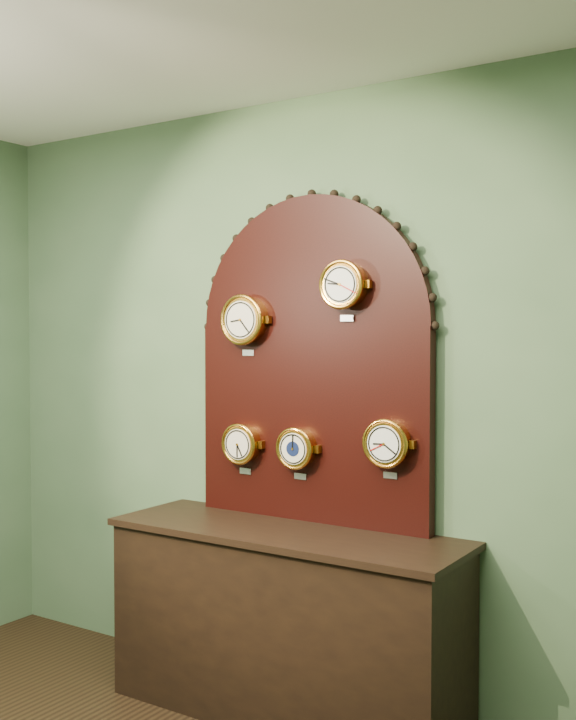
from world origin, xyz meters
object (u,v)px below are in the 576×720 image
Objects in this scene: display_board at (312,349)px; tide_clock at (387,443)px; shop_counter at (286,626)px; hygrometer at (242,444)px; barometer at (297,448)px; arabic_clock at (343,285)px; roman_clock at (244,320)px.

tide_clock is (0.42, -0.07, -0.40)m from display_board.
hygrometer is (-0.35, 0.15, 0.77)m from shop_counter.
barometer is at bearing 104.29° from shop_counter.
arabic_clock is 0.72m from tide_clock.
display_board reaches higher than hygrometer.
arabic_clock is at bearing -0.06° from hygrometer.
arabic_clock is (0.20, 0.15, 1.51)m from shop_counter.
roman_clock reaches higher than barometer.
barometer is at bearing 179.89° from arabic_clock.
roman_clock is 1.17× the size of hygrometer.
barometer reaches higher than shop_counter.
hygrometer is at bearing 179.97° from tide_clock.
hygrometer is 1.01× the size of barometer.
tide_clock reaches higher than shop_counter.
hygrometer is at bearing -169.41° from display_board.
display_board is 5.65× the size of arabic_clock.
arabic_clock is at bearing -18.02° from display_board.
hygrometer is 0.77m from tide_clock.
display_board reaches higher than shop_counter.
barometer is (0.30, 0.00, -0.59)m from roman_clock.
display_board reaches higher than roman_clock.
tide_clock is (0.42, 0.15, 0.83)m from shop_counter.
arabic_clock is 0.78m from barometer.
shop_counter is 1.05× the size of display_board.
hygrometer is (-0.35, -0.07, -0.46)m from display_board.
display_board is at bearing 59.26° from barometer.
roman_clock is (-0.33, 0.15, 1.36)m from shop_counter.
barometer is at bearing 179.96° from tide_clock.
arabic_clock is 1.08× the size of hygrometer.
arabic_clock is 1.10× the size of barometer.
roman_clock is 0.66m from barometer.
arabic_clock reaches higher than tide_clock.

